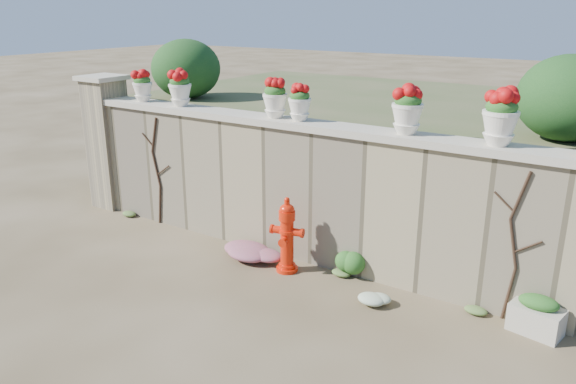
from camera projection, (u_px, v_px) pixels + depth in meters
The scene contains 20 objects.
ground at pixel (219, 301), 7.34m from camera, with size 80.00×80.00×0.00m, color #493C24.
stone_wall at pixel (294, 192), 8.46m from camera, with size 8.00×0.40×2.00m, color gray.
wall_cap at pixel (294, 123), 8.13m from camera, with size 8.10×0.52×0.10m, color #BAB29E.
gate_pillar at pixel (108, 141), 10.54m from camera, with size 0.72×0.72×2.48m.
raised_fill at pixel (382, 150), 11.00m from camera, with size 9.00×6.00×2.00m, color #384C23.
back_shrub_left at pixel (186, 69), 10.59m from camera, with size 1.30×1.30×1.10m, color #143814.
back_shrub_right at pixel (569, 98), 7.15m from camera, with size 1.30×1.30×1.10m, color #143814.
vine_left at pixel (157, 169), 9.68m from camera, with size 0.60×0.04×1.91m.
vine_right at pixel (514, 245), 6.60m from camera, with size 0.60×0.04×1.91m.
fire_hydrant at pixel (287, 235), 8.00m from camera, with size 0.49×0.35×1.12m.
planter_box at pixel (537, 316), 6.55m from camera, with size 0.63×0.44×0.48m.
green_shrub at pixel (346, 260), 7.92m from camera, with size 0.54×0.49×0.51m, color #1E5119.
magenta_clump at pixel (253, 253), 8.44m from camera, with size 1.01×0.67×0.27m, color #CD2985.
white_flowers at pixel (375, 297), 7.24m from camera, with size 0.54×0.43×0.19m, color white.
urn_pot_0 at pixel (142, 86), 9.65m from camera, with size 0.34×0.34×0.53m.
urn_pot_1 at pixel (180, 88), 9.18m from camera, with size 0.37×0.37×0.58m.
urn_pot_2 at pixel (275, 99), 8.20m from camera, with size 0.36×0.36×0.57m.
urn_pot_3 at pixel (300, 103), 7.98m from camera, with size 0.33×0.33×0.52m.
urn_pot_4 at pixel (407, 110), 7.12m from camera, with size 0.40×0.40×0.63m.
urn_pot_5 at pixel (500, 118), 6.52m from camera, with size 0.42×0.42×0.66m.
Camera 1 is at (4.34, -4.96, 3.64)m, focal length 35.00 mm.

